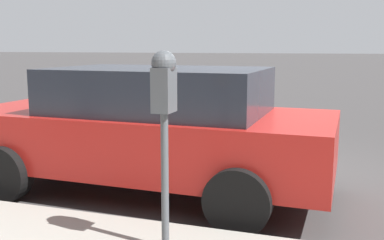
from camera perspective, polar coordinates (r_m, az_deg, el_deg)
The scene contains 3 objects.
ground_plane at distance 6.16m, azimuth 9.44°, elevation -7.16°, with size 220.00×220.00×0.00m, color #3D3A3A.
parking_meter at distance 3.42m, azimuth -3.56°, elevation 2.64°, with size 0.21×0.19×1.57m.
car_red at distance 5.34m, azimuth -5.43°, elevation -0.93°, with size 2.05×4.38×1.49m.
Camera 1 is at (-5.84, -0.87, 1.73)m, focal length 42.00 mm.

